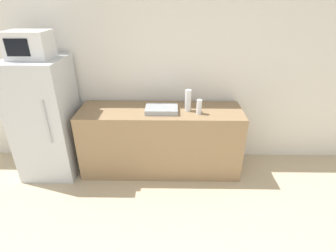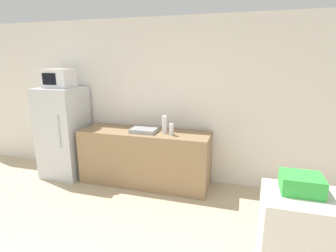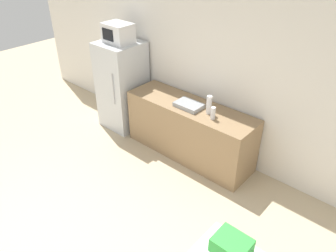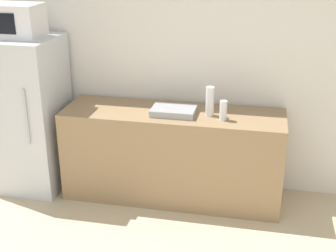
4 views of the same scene
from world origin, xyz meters
TOP-DOWN VIEW (x-y plane):
  - wall_back at (0.00, 3.10)m, footprint 8.00×0.06m
  - refrigerator at (-1.36, 2.70)m, footprint 0.68×0.70m
  - microwave at (-1.36, 2.69)m, footprint 0.46×0.35m
  - counter at (0.09, 2.74)m, footprint 2.06×0.62m
  - sink_basin at (0.11, 2.68)m, footprint 0.40×0.27m
  - bottle_tall at (0.43, 2.72)m, footprint 0.08×0.08m
  - bottle_short at (0.56, 2.63)m, footprint 0.07×0.07m

SIDE VIEW (x-z plane):
  - counter at x=0.09m, z-range 0.00..0.87m
  - refrigerator at x=-1.36m, z-range 0.00..1.51m
  - sink_basin at x=0.11m, z-range 0.87..0.93m
  - bottle_short at x=0.56m, z-range 0.87..1.05m
  - bottle_tall at x=0.43m, z-range 0.87..1.14m
  - wall_back at x=0.00m, z-range 0.00..2.60m
  - microwave at x=-1.36m, z-range 1.51..1.82m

